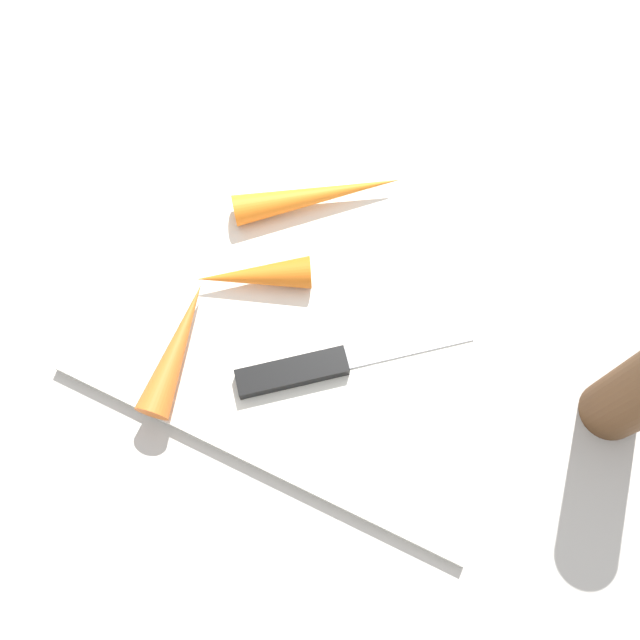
{
  "coord_description": "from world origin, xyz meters",
  "views": [
    {
      "loc": [
        -0.09,
        0.18,
        0.57
      ],
      "look_at": [
        0.0,
        0.0,
        0.01
      ],
      "focal_mm": 39.72,
      "sensor_mm": 36.0,
      "label": 1
    }
  ],
  "objects_px": {
    "carrot_longest": "(318,195)",
    "cutting_board": "(320,322)",
    "carrot_shortest": "(253,276)",
    "knife": "(304,367)",
    "carrot_medium": "(177,347)"
  },
  "relations": [
    {
      "from": "knife",
      "to": "carrot_longest",
      "type": "height_order",
      "value": "carrot_longest"
    },
    {
      "from": "carrot_shortest",
      "to": "carrot_medium",
      "type": "bearing_deg",
      "value": 42.63
    },
    {
      "from": "carrot_longest",
      "to": "cutting_board",
      "type": "bearing_deg",
      "value": -101.02
    },
    {
      "from": "cutting_board",
      "to": "knife",
      "type": "relative_size",
      "value": 2.14
    },
    {
      "from": "knife",
      "to": "carrot_medium",
      "type": "bearing_deg",
      "value": 158.75
    },
    {
      "from": "cutting_board",
      "to": "carrot_longest",
      "type": "distance_m",
      "value": 0.11
    },
    {
      "from": "carrot_shortest",
      "to": "cutting_board",
      "type": "bearing_deg",
      "value": 144.49
    },
    {
      "from": "knife",
      "to": "carrot_medium",
      "type": "distance_m",
      "value": 0.1
    },
    {
      "from": "knife",
      "to": "carrot_medium",
      "type": "xyz_separation_m",
      "value": [
        0.1,
        0.03,
        0.01
      ]
    },
    {
      "from": "cutting_board",
      "to": "carrot_medium",
      "type": "bearing_deg",
      "value": 39.24
    },
    {
      "from": "cutting_board",
      "to": "carrot_longest",
      "type": "xyz_separation_m",
      "value": [
        0.05,
        -0.1,
        0.02
      ]
    },
    {
      "from": "cutting_board",
      "to": "carrot_shortest",
      "type": "distance_m",
      "value": 0.07
    },
    {
      "from": "carrot_shortest",
      "to": "carrot_longest",
      "type": "relative_size",
      "value": 0.65
    },
    {
      "from": "cutting_board",
      "to": "knife",
      "type": "xyz_separation_m",
      "value": [
        -0.01,
        0.04,
        0.01
      ]
    },
    {
      "from": "knife",
      "to": "carrot_longest",
      "type": "bearing_deg",
      "value": 72.4
    }
  ]
}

